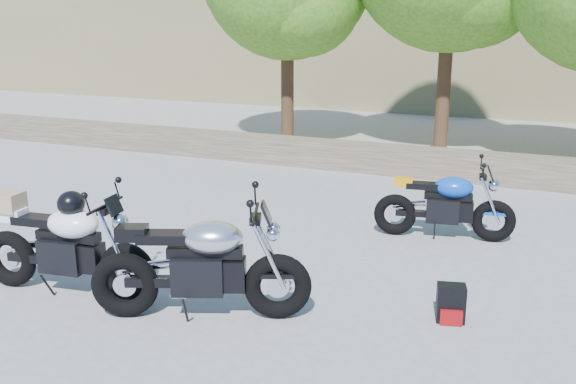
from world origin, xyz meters
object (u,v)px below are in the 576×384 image
(white_bike, at_px, (64,243))
(blue_bike, at_px, (445,206))
(silver_bike, at_px, (202,267))
(backpack, at_px, (451,304))

(white_bike, xyz_separation_m, blue_bike, (3.25, 3.27, -0.10))
(silver_bike, relative_size, blue_bike, 1.12)
(silver_bike, height_order, backpack, silver_bike)
(white_bike, distance_m, backpack, 3.86)
(silver_bike, xyz_separation_m, backpack, (2.16, 0.85, -0.34))
(white_bike, relative_size, backpack, 5.61)
(blue_bike, distance_m, backpack, 2.41)
(backpack, bearing_deg, white_bike, 179.26)
(silver_bike, bearing_deg, white_bike, 160.40)
(silver_bike, xyz_separation_m, blue_bike, (1.68, 3.19, -0.07))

